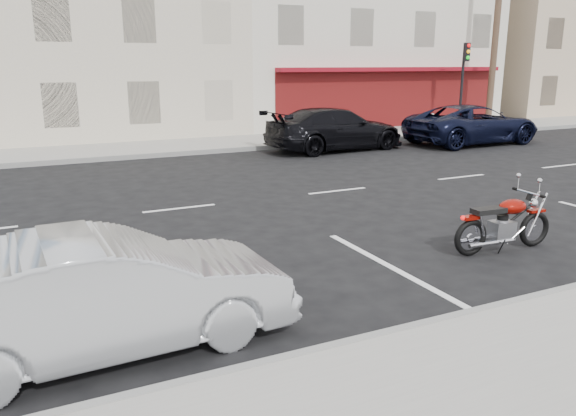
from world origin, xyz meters
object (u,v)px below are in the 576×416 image
object	(u,v)px
utility_pole	(496,26)
traffic_light	(464,75)
motorcycle	(536,221)
fire_hydrant	(432,121)
sedan_silver	(108,294)
suv_far	(473,124)
car_far	(335,129)

from	to	relation	value
utility_pole	traffic_light	xyz separation A→B (m)	(-2.00, -0.27, -2.18)
traffic_light	motorcycle	size ratio (longest dim) A/B	1.92
traffic_light	fire_hydrant	bearing A→B (deg)	173.64
fire_hydrant	sedan_silver	world-z (taller)	sedan_silver
fire_hydrant	sedan_silver	bearing A→B (deg)	-138.80
utility_pole	traffic_light	size ratio (longest dim) A/B	2.37
fire_hydrant	suv_far	size ratio (longest dim) A/B	0.13
fire_hydrant	car_far	size ratio (longest dim) A/B	0.14
fire_hydrant	sedan_silver	distance (m)	21.69
utility_pole	sedan_silver	world-z (taller)	utility_pole
traffic_light	fire_hydrant	xyz separation A→B (m)	(-1.50, 0.17, -2.03)
utility_pole	fire_hydrant	size ratio (longest dim) A/B	12.50
traffic_light	motorcycle	world-z (taller)	traffic_light
sedan_silver	utility_pole	bearing A→B (deg)	-56.17
fire_hydrant	sedan_silver	xyz separation A→B (m)	(-16.32, -14.29, 0.14)
fire_hydrant	suv_far	bearing A→B (deg)	-105.35
utility_pole	suv_far	bearing A→B (deg)	-140.77
suv_far	car_far	world-z (taller)	car_far
utility_pole	fire_hydrant	distance (m)	5.48
fire_hydrant	suv_far	world-z (taller)	suv_far
fire_hydrant	motorcycle	size ratio (longest dim) A/B	0.36
suv_far	car_far	bearing A→B (deg)	80.01
traffic_light	sedan_silver	size ratio (longest dim) A/B	0.94
traffic_light	sedan_silver	bearing A→B (deg)	-141.61
utility_pole	sedan_silver	size ratio (longest dim) A/B	2.22
motorcycle	sedan_silver	size ratio (longest dim) A/B	0.49
fire_hydrant	utility_pole	bearing A→B (deg)	1.64
sedan_silver	car_far	world-z (taller)	car_far
motorcycle	car_far	size ratio (longest dim) A/B	0.37
fire_hydrant	motorcycle	world-z (taller)	motorcycle
utility_pole	suv_far	world-z (taller)	utility_pole
motorcycle	car_far	bearing A→B (deg)	81.40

